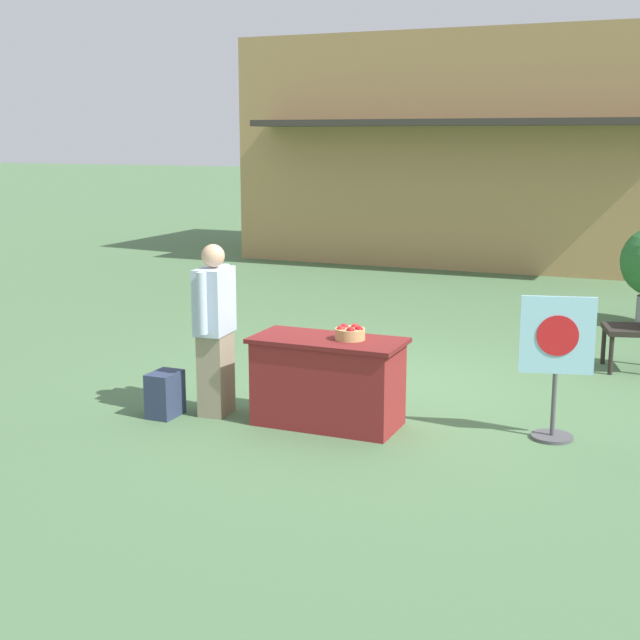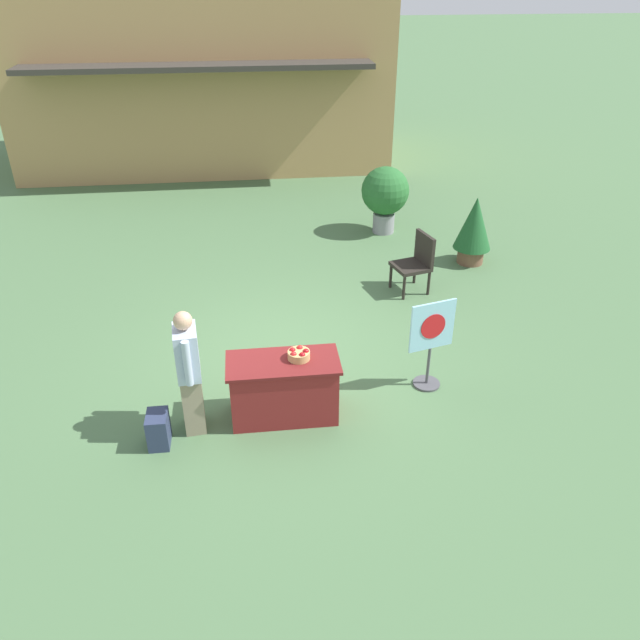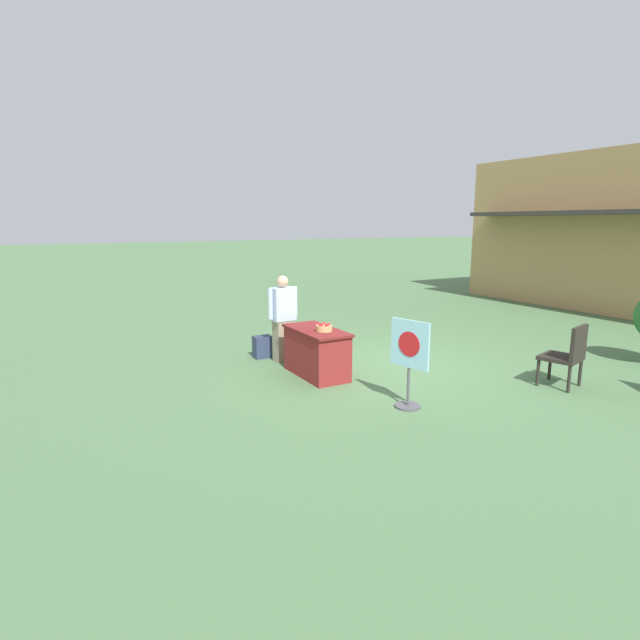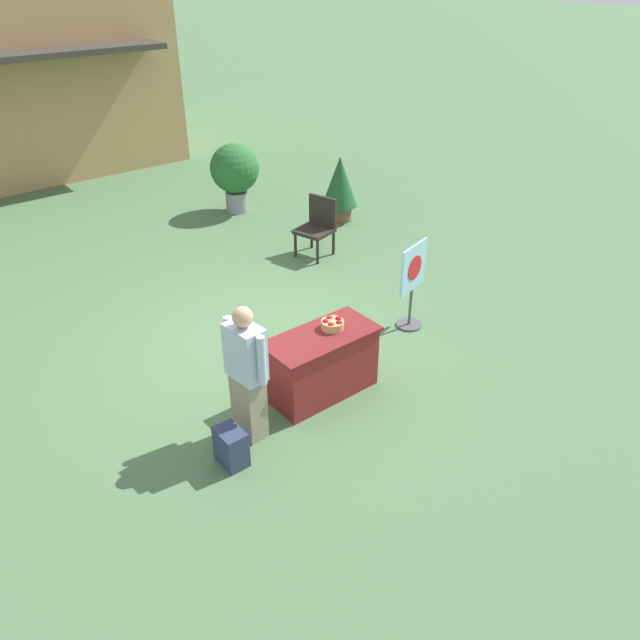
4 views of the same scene
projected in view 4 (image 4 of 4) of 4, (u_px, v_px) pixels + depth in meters
The scene contains 9 objects.
ground_plane at pixel (267, 343), 8.45m from camera, with size 120.00×120.00×0.00m, color #4C7047.
display_table at pixel (321, 364), 7.33m from camera, with size 1.35×0.65×0.80m.
apple_basket at pixel (333, 324), 7.23m from camera, with size 0.27×0.27×0.13m.
person_visitor at pixel (247, 373), 6.47m from camera, with size 0.30×0.61×1.60m.
backpack at pixel (231, 447), 6.39m from camera, with size 0.24×0.34×0.42m.
poster_board at pixel (412, 282), 8.50m from camera, with size 0.61×0.36×1.24m.
patio_chair at pixel (318, 224), 10.65m from camera, with size 0.68×0.68×1.00m.
potted_plant_far_left at pixel (340, 186), 11.93m from camera, with size 0.68×0.68×1.26m.
potted_plant_far_right at pixel (235, 171), 12.29m from camera, with size 0.96×0.96×1.36m.
Camera 4 is at (-3.89, -5.97, 4.60)m, focal length 35.00 mm.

